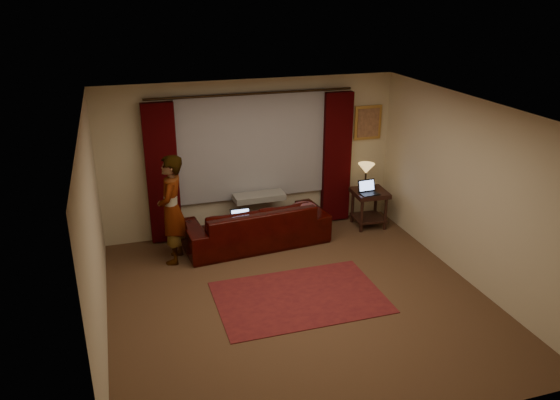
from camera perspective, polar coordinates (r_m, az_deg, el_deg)
The scene contains 20 objects.
floor at distance 7.54m, azimuth 1.99°, elevation -10.44°, with size 5.00×5.00×0.01m, color brown.
ceiling at distance 6.55m, azimuth 2.29°, elevation 9.31°, with size 5.00×5.00×0.02m, color silver.
wall_back at distance 9.20m, azimuth -2.99°, elevation 4.51°, with size 5.00×0.02×2.60m, color beige.
wall_front at distance 4.92m, azimuth 11.93°, elevation -12.02°, with size 5.00×0.02×2.60m, color beige.
wall_left at distance 6.61m, azimuth -18.84°, elevation -3.64°, with size 0.02×5.00×2.60m, color beige.
wall_right at distance 8.06m, azimuth 19.16°, elevation 0.84°, with size 0.02×5.00×2.60m, color beige.
sheer_curtain at distance 9.08m, azimuth -2.92°, elevation 5.61°, with size 2.50×0.05×1.80m, color gray.
drape_left at distance 8.90m, azimuth -12.21°, elevation 2.65°, with size 0.50×0.14×2.30m, color #2E0103.
drape_right at distance 9.59m, azimuth 5.93°, elevation 4.39°, with size 0.50×0.14×2.30m, color #2E0103.
curtain_rod at distance 8.84m, azimuth -2.95°, elevation 11.02°, with size 0.04×0.04×3.40m, color black.
picture_frame at distance 9.76m, azimuth 9.15°, elevation 8.00°, with size 0.50×0.04×0.60m, color #C28E43.
sofa at distance 8.88m, azimuth -2.59°, elevation -1.80°, with size 2.35×1.02×0.95m, color black.
throw_blanket at distance 9.02m, azimuth -2.22°, elevation 1.85°, with size 0.85×0.34×0.10m, color gray.
clothing_pile at distance 8.96m, azimuth 2.41°, elevation -0.90°, with size 0.46×0.35×0.19m, color brown.
laptop_sofa at distance 8.54m, azimuth -3.99°, elevation -1.95°, with size 0.32×0.35×0.23m, color black, non-canonical shape.
area_rug at distance 7.59m, azimuth 2.04°, elevation -10.10°, with size 2.26×1.51×0.01m, color maroon.
end_table at distance 9.72m, azimuth 9.27°, elevation -0.87°, with size 0.57×0.57×0.66m, color black.
tiffany_lamp at distance 9.60m, azimuth 8.95°, elevation 2.45°, with size 0.29×0.29×0.46m, color olive, non-canonical shape.
laptop_table at distance 9.40m, azimuth 9.36°, elevation 1.26°, with size 0.31×0.34×0.23m, color black, non-canonical shape.
person at distance 8.34m, azimuth -11.24°, elevation -1.00°, with size 0.50×0.50×1.70m, color gray.
Camera 1 is at (-2.13, -6.04, 3.97)m, focal length 35.00 mm.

